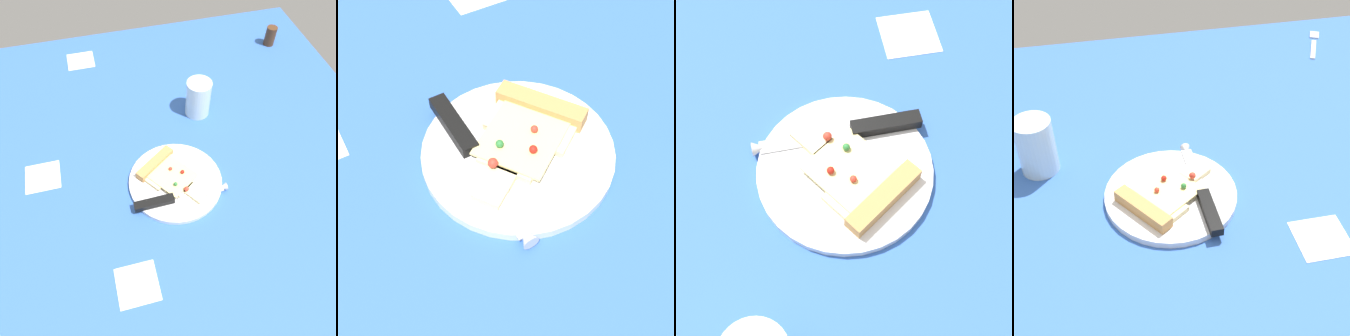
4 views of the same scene
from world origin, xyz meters
The scene contains 4 objects.
ground_plane centered at (-0.01, 0.03, -1.50)cm, with size 139.60×139.60×3.00cm.
plate centered at (-1.74, -5.76, 0.64)cm, with size 24.07×24.07×1.28cm, color silver.
pizza_slice centered at (0.35, -4.27, 2.07)cm, with size 18.71×16.42×2.55cm.
knife centered at (-7.20, -3.43, 1.88)cm, with size 2.52×24.03×2.45cm.
Camera 2 is at (-21.29, -38.19, 49.24)cm, focal length 52.64 mm.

